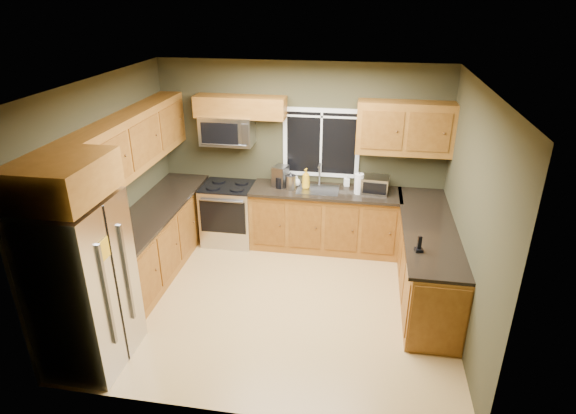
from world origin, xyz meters
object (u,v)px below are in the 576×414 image
(refrigerator, at_px, (83,285))
(soap_bottle_b, at_px, (347,180))
(microwave, at_px, (227,130))
(toaster_oven, at_px, (375,185))
(range, at_px, (229,213))
(coffee_maker, at_px, (280,177))
(soap_bottle_a, at_px, (306,179))
(kettle, at_px, (291,182))
(soap_bottle_c, at_px, (297,181))
(cordless_phone, at_px, (419,247))
(paper_towel_roll, at_px, (359,184))

(refrigerator, xyz_separation_m, soap_bottle_b, (2.44, 3.00, 0.13))
(microwave, xyz_separation_m, toaster_oven, (2.15, -0.10, -0.67))
(range, bearing_deg, microwave, 90.02)
(coffee_maker, bearing_deg, soap_bottle_a, -3.25)
(toaster_oven, bearing_deg, soap_bottle_b, 153.85)
(range, height_order, coffee_maker, coffee_maker)
(soap_bottle_b, bearing_deg, kettle, -161.03)
(toaster_oven, height_order, kettle, kettle)
(soap_bottle_a, bearing_deg, soap_bottle_c, 152.97)
(soap_bottle_c, bearing_deg, cordless_phone, -46.67)
(soap_bottle_a, bearing_deg, paper_towel_roll, -5.56)
(refrigerator, relative_size, soap_bottle_c, 11.82)
(soap_bottle_c, xyz_separation_m, cordless_phone, (1.62, -1.72, -0.02))
(coffee_maker, xyz_separation_m, soap_bottle_a, (0.38, -0.02, 0.01))
(paper_towel_roll, bearing_deg, kettle, -179.48)
(microwave, bearing_deg, cordless_phone, -33.32)
(paper_towel_roll, xyz_separation_m, soap_bottle_b, (-0.18, 0.26, -0.06))
(toaster_oven, distance_m, paper_towel_roll, 0.23)
(toaster_oven, relative_size, cordless_phone, 2.21)
(paper_towel_roll, relative_size, soap_bottle_c, 2.14)
(microwave, height_order, soap_bottle_c, microwave)
(refrigerator, distance_m, paper_towel_roll, 3.79)
(microwave, distance_m, toaster_oven, 2.26)
(refrigerator, xyz_separation_m, toaster_oven, (2.84, 2.80, 0.16))
(kettle, distance_m, soap_bottle_c, 0.18)
(kettle, relative_size, soap_bottle_b, 1.54)
(soap_bottle_c, bearing_deg, coffee_maker, -167.10)
(coffee_maker, distance_m, soap_bottle_a, 0.38)
(kettle, bearing_deg, soap_bottle_c, 67.92)
(paper_towel_roll, xyz_separation_m, cordless_phone, (0.71, -1.57, -0.09))
(soap_bottle_c, bearing_deg, soap_bottle_a, -27.03)
(soap_bottle_b, bearing_deg, soap_bottle_c, -171.10)
(refrigerator, distance_m, soap_bottle_c, 3.36)
(refrigerator, bearing_deg, cordless_phone, 19.32)
(toaster_oven, xyz_separation_m, soap_bottle_c, (-1.13, 0.08, -0.04))
(kettle, height_order, soap_bottle_b, kettle)
(range, xyz_separation_m, cordless_phone, (2.64, -1.60, 0.53))
(soap_bottle_a, height_order, cordless_phone, soap_bottle_a)
(soap_bottle_a, bearing_deg, refrigerator, -123.48)
(toaster_oven, xyz_separation_m, paper_towel_roll, (-0.22, -0.07, 0.03))
(paper_towel_roll, relative_size, soap_bottle_a, 1.08)
(soap_bottle_b, xyz_separation_m, soap_bottle_c, (-0.73, -0.11, -0.01))
(microwave, xyz_separation_m, soap_bottle_a, (1.17, -0.09, -0.64))
(soap_bottle_a, relative_size, soap_bottle_c, 1.98)
(toaster_oven, relative_size, paper_towel_roll, 1.26)
(coffee_maker, bearing_deg, soap_bottle_c, 12.90)
(soap_bottle_c, bearing_deg, soap_bottle_b, 8.90)
(paper_towel_roll, height_order, soap_bottle_c, paper_towel_roll)
(range, distance_m, paper_towel_roll, 2.03)
(toaster_oven, height_order, cordless_phone, toaster_oven)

